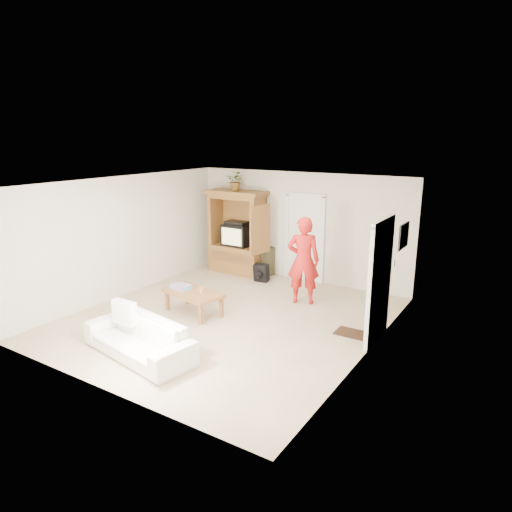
{
  "coord_description": "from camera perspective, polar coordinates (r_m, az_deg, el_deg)",
  "views": [
    {
      "loc": [
        4.84,
        -6.66,
        3.43
      ],
      "look_at": [
        0.26,
        0.6,
        1.15
      ],
      "focal_mm": 32.0,
      "sensor_mm": 36.0,
      "label": 1
    }
  ],
  "objects": [
    {
      "name": "armoire",
      "position": [
        11.59,
        -2.27,
        2.31
      ],
      "size": [
        1.82,
        1.14,
        2.1
      ],
      "color": "olive",
      "rests_on": "floor"
    },
    {
      "name": "wall_left",
      "position": [
        10.32,
        -16.17,
        2.37
      ],
      "size": [
        0.0,
        6.0,
        6.0
      ],
      "primitive_type": "plane",
      "rotation": [
        1.57,
        0.0,
        1.57
      ],
      "color": "silver",
      "rests_on": "floor"
    },
    {
      "name": "candle",
      "position": [
        8.99,
        -6.83,
        -4.22
      ],
      "size": [
        0.08,
        0.08,
        0.1
      ],
      "primitive_type": "cylinder",
      "color": "tan",
      "rests_on": "coffee_table"
    },
    {
      "name": "framed_picture",
      "position": [
        9.01,
        17.99,
        2.42
      ],
      "size": [
        0.03,
        0.6,
        0.48
      ],
      "primitive_type": "cube",
      "color": "black",
      "rests_on": "wall_right"
    },
    {
      "name": "ceiling",
      "position": [
        8.27,
        -3.82,
        9.09
      ],
      "size": [
        6.0,
        6.0,
        0.0
      ],
      "primitive_type": "plane",
      "rotation": [
        3.14,
        0.0,
        0.0
      ],
      "color": "white",
      "rests_on": "floor"
    },
    {
      "name": "wall_right",
      "position": [
        7.3,
        14.15,
        -2.56
      ],
      "size": [
        0.0,
        6.0,
        6.0
      ],
      "primitive_type": "plane",
      "rotation": [
        1.57,
        0.0,
        -1.57
      ],
      "color": "silver",
      "rests_on": "floor"
    },
    {
      "name": "wall_front",
      "position": [
        6.43,
        -19.55,
        -5.37
      ],
      "size": [
        5.5,
        0.0,
        5.5
      ],
      "primitive_type": "plane",
      "rotation": [
        -1.57,
        0.0,
        0.0
      ],
      "color": "silver",
      "rests_on": "floor"
    },
    {
      "name": "doormat",
      "position": [
        8.42,
        11.97,
        -9.44
      ],
      "size": [
        0.6,
        0.4,
        0.02
      ],
      "primitive_type": "cube",
      "color": "#382316",
      "rests_on": "floor"
    },
    {
      "name": "sofa",
      "position": [
        7.62,
        -14.47,
        -9.9
      ],
      "size": [
        2.14,
        1.12,
        0.59
      ],
      "primitive_type": "imported",
      "rotation": [
        0.0,
        0.0,
        -0.17
      ],
      "color": "white",
      "rests_on": "floor"
    },
    {
      "name": "backpack_black",
      "position": [
        10.99,
        0.68,
        -2.16
      ],
      "size": [
        0.35,
        0.22,
        0.42
      ],
      "primitive_type": null,
      "rotation": [
        0.0,
        0.0,
        0.07
      ],
      "color": "black",
      "rests_on": "floor"
    },
    {
      "name": "wall_back",
      "position": [
        11.01,
        5.51,
        3.66
      ],
      "size": [
        5.5,
        0.0,
        5.5
      ],
      "primitive_type": "plane",
      "rotation": [
        1.57,
        0.0,
        0.0
      ],
      "color": "silver",
      "rests_on": "floor"
    },
    {
      "name": "plant",
      "position": [
        11.36,
        -2.54,
        9.37
      ],
      "size": [
        0.5,
        0.45,
        0.48
      ],
      "primitive_type": "imported",
      "rotation": [
        0.0,
        0.0,
        0.18
      ],
      "color": "#4C7238",
      "rests_on": "armoire"
    },
    {
      "name": "towel",
      "position": [
        9.25,
        -9.36,
        -3.83
      ],
      "size": [
        0.4,
        0.31,
        0.08
      ],
      "primitive_type": "cube",
      "rotation": [
        0.0,
        0.0,
        -0.07
      ],
      "color": "#D24662",
      "rests_on": "coffee_table"
    },
    {
      "name": "doorway_right",
      "position": [
        7.94,
        15.23,
        -3.34
      ],
      "size": [
        0.05,
        0.9,
        2.04
      ],
      "primitive_type": "cube",
      "color": "black",
      "rests_on": "floor"
    },
    {
      "name": "backpack_olive",
      "position": [
        11.51,
        1.22,
        -0.59
      ],
      "size": [
        0.43,
        0.35,
        0.72
      ],
      "primitive_type": null,
      "rotation": [
        0.0,
        0.0,
        -0.21
      ],
      "color": "#47442B",
      "rests_on": "floor"
    },
    {
      "name": "coffee_table",
      "position": [
        9.09,
        -7.86,
        -4.77
      ],
      "size": [
        1.33,
        0.9,
        0.46
      ],
      "rotation": [
        0.0,
        0.0,
        -0.2
      ],
      "color": "brown",
      "rests_on": "floor"
    },
    {
      "name": "floor",
      "position": [
        8.92,
        -3.53,
        -7.77
      ],
      "size": [
        6.0,
        6.0,
        0.0
      ],
      "primitive_type": "plane",
      "color": "tan",
      "rests_on": "ground"
    },
    {
      "name": "door_back",
      "position": [
        10.98,
        6.1,
        2.12
      ],
      "size": [
        0.85,
        0.05,
        2.04
      ],
      "primitive_type": "cube",
      "color": "white",
      "rests_on": "floor"
    },
    {
      "name": "man",
      "position": [
        9.47,
        5.93,
        -0.56
      ],
      "size": [
        0.79,
        0.67,
        1.84
      ],
      "primitive_type": "imported",
      "rotation": [
        0.0,
        0.0,
        3.55
      ],
      "color": "red",
      "rests_on": "floor"
    }
  ]
}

